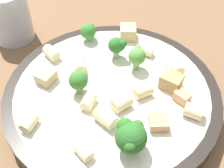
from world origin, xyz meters
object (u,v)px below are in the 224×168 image
at_px(chicken_chunk_3, 46,77).
at_px(rigatoni_8, 80,65).
at_px(rigatoni_2, 29,123).
at_px(rigatoni_4, 83,151).
at_px(chicken_chunk_2, 171,81).
at_px(rigatoni_6, 143,91).
at_px(broccoli_floret_3, 88,31).
at_px(drinking_glass, 10,19).
at_px(broccoli_floret_2, 137,56).
at_px(pasta_bowl, 112,96).
at_px(rigatoni_1, 52,53).
at_px(chicken_chunk_0, 157,123).
at_px(rigatoni_3, 91,103).
at_px(rigatoni_9, 106,118).
at_px(broccoli_floret_4, 78,81).
at_px(broccoli_floret_1, 131,136).
at_px(rigatoni_0, 122,103).
at_px(rigatoni_10, 194,111).
at_px(rigatoni_7, 178,65).
at_px(broccoli_floret_0, 117,46).
at_px(rigatoni_5, 146,50).
at_px(chicken_chunk_4, 128,32).
at_px(chicken_chunk_1, 182,97).

bearing_deg(chicken_chunk_3, rigatoni_8, 74.03).
bearing_deg(chicken_chunk_3, rigatoni_2, -49.01).
relative_size(rigatoni_4, chicken_chunk_2, 0.82).
bearing_deg(rigatoni_6, broccoli_floret_3, 169.80).
xyz_separation_m(broccoli_floret_3, drinking_glass, (-0.13, -0.07, -0.01)).
bearing_deg(broccoli_floret_2, rigatoni_6, -37.45).
xyz_separation_m(rigatoni_2, chicken_chunk_2, (0.07, 0.17, 0.00)).
distance_m(chicken_chunk_2, drinking_glass, 0.30).
height_order(pasta_bowl, rigatoni_2, rigatoni_2).
bearing_deg(rigatoni_1, chicken_chunk_0, 5.89).
relative_size(broccoli_floret_3, rigatoni_8, 1.19).
xyz_separation_m(rigatoni_3, rigatoni_9, (0.03, -0.00, 0.00)).
height_order(broccoli_floret_2, broccoli_floret_4, broccoli_floret_2).
bearing_deg(broccoli_floret_4, rigatoni_2, -86.72).
xyz_separation_m(broccoli_floret_4, chicken_chunk_3, (-0.05, -0.02, -0.01)).
relative_size(broccoli_floret_1, rigatoni_2, 1.90).
relative_size(broccoli_floret_1, drinking_glass, 0.47).
distance_m(rigatoni_0, rigatoni_10, 0.09).
distance_m(broccoli_floret_1, rigatoni_2, 0.12).
relative_size(rigatoni_4, rigatoni_7, 0.86).
height_order(broccoli_floret_4, drinking_glass, drinking_glass).
bearing_deg(rigatoni_7, drinking_glass, -157.28).
height_order(broccoli_floret_1, rigatoni_2, broccoli_floret_1).
bearing_deg(rigatoni_6, chicken_chunk_0, -27.68).
relative_size(broccoli_floret_0, rigatoni_2, 1.54).
distance_m(broccoli_floret_1, rigatoni_6, 0.08).
bearing_deg(chicken_chunk_0, broccoli_floret_1, -92.24).
xyz_separation_m(rigatoni_5, chicken_chunk_4, (-0.05, 0.01, 0.00)).
relative_size(rigatoni_0, rigatoni_1, 0.94).
bearing_deg(broccoli_floret_3, rigatoni_7, 18.98).
bearing_deg(rigatoni_3, rigatoni_4, -47.08).
xyz_separation_m(rigatoni_8, chicken_chunk_1, (0.13, 0.06, -0.00)).
distance_m(pasta_bowl, rigatoni_7, 0.10).
bearing_deg(rigatoni_6, rigatoni_1, -163.19).
bearing_deg(rigatoni_6, broccoli_floret_0, 160.28).
bearing_deg(rigatoni_4, rigatoni_7, 94.46).
relative_size(rigatoni_5, drinking_glass, 0.26).
xyz_separation_m(broccoli_floret_1, chicken_chunk_0, (0.00, 0.04, -0.02)).
relative_size(broccoli_floret_2, chicken_chunk_4, 1.38).
xyz_separation_m(broccoli_floret_4, chicken_chunk_2, (0.08, 0.09, -0.01)).
distance_m(broccoli_floret_3, chicken_chunk_0, 0.19).
xyz_separation_m(rigatoni_0, chicken_chunk_0, (0.05, 0.01, -0.00)).
distance_m(broccoli_floret_2, rigatoni_8, 0.08).
bearing_deg(rigatoni_6, drinking_glass, -171.45).
distance_m(broccoli_floret_2, rigatoni_4, 0.15).
relative_size(chicken_chunk_2, drinking_glass, 0.31).
bearing_deg(broccoli_floret_0, chicken_chunk_0, -22.77).
relative_size(broccoli_floret_4, rigatoni_6, 1.43).
xyz_separation_m(rigatoni_0, rigatoni_9, (0.00, -0.03, 0.00)).
distance_m(rigatoni_8, chicken_chunk_1, 0.15).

